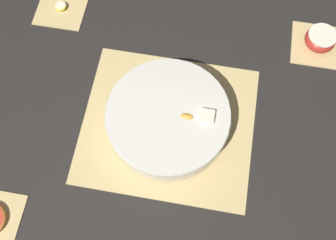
{
  "coord_description": "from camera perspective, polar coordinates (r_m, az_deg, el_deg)",
  "views": [
    {
      "loc": [
        -0.06,
        0.35,
        0.91
      ],
      "look_at": [
        0.0,
        0.0,
        0.03
      ],
      "focal_mm": 42.0,
      "sensor_mm": 36.0,
      "label": 1
    }
  ],
  "objects": [
    {
      "name": "banana_coin_single",
      "position": [
        1.19,
        -15.29,
        15.67
      ],
      "size": [
        0.03,
        0.03,
        0.01
      ],
      "color": "#F7EFC6",
      "rests_on": "coaster_mat_near_right"
    },
    {
      "name": "ground_plane",
      "position": [
        0.98,
        -0.0,
        -0.74
      ],
      "size": [
        6.0,
        6.0,
        0.0
      ],
      "primitive_type": "plane",
      "color": "black"
    },
    {
      "name": "coaster_mat_near_right",
      "position": [
        1.19,
        -15.19,
        15.45
      ],
      "size": [
        0.14,
        0.14,
        0.01
      ],
      "color": "#D6B775",
      "rests_on": "ground_plane"
    },
    {
      "name": "bamboo_mat_center",
      "position": [
        0.98,
        -0.0,
        -0.67
      ],
      "size": [
        0.42,
        0.38,
        0.01
      ],
      "color": "#D6B775",
      "rests_on": "ground_plane"
    },
    {
      "name": "fruit_salad_bowl",
      "position": [
        0.94,
        0.0,
        0.28
      ],
      "size": [
        0.3,
        0.3,
        0.08
      ],
      "color": "silver",
      "rests_on": "bamboo_mat_center"
    },
    {
      "name": "apple_half",
      "position": [
        1.14,
        21.22,
        10.85
      ],
      "size": [
        0.08,
        0.08,
        0.04
      ],
      "color": "#B72D23",
      "rests_on": "coaster_mat_near_left"
    },
    {
      "name": "coaster_mat_near_left",
      "position": [
        1.16,
        20.77,
        10.16
      ],
      "size": [
        0.14,
        0.14,
        0.01
      ],
      "color": "#D6B775",
      "rests_on": "ground_plane"
    }
  ]
}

